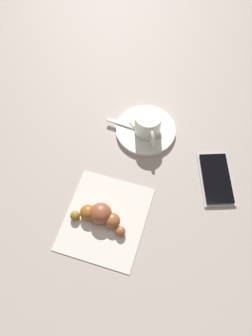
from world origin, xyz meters
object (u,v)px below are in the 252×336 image
napkin (104,218)px  teaspoon (143,130)px  cell_phone (216,179)px  saucer (146,130)px  sugar_packet (142,120)px  croissant (100,215)px  espresso_cup (148,124)px

napkin → teaspoon: bearing=3.9°
cell_phone → saucer: bearing=75.7°
saucer → napkin: 0.25m
cell_phone → napkin: bearing=136.2°
saucer → teaspoon: size_ratio=1.03×
sugar_packet → cell_phone: 0.23m
croissant → cell_phone: 0.28m
espresso_cup → teaspoon: size_ratio=0.59×
saucer → napkin: size_ratio=0.74×
saucer → espresso_cup: (-0.00, -0.01, 0.03)m
napkin → croissant: (-0.00, 0.01, 0.02)m
croissant → cell_phone: bearing=-44.1°
sugar_packet → napkin: size_ratio=0.30×
saucer → espresso_cup: size_ratio=1.74×
saucer → cell_phone: size_ratio=0.95×
saucer → cell_phone: 0.21m
saucer → teaspoon: 0.01m
teaspoon → napkin: 0.24m
espresso_cup → cell_phone: bearing=-103.6°
napkin → croissant: bearing=123.3°
teaspoon → napkin: (-0.24, -0.02, -0.01)m
espresso_cup → napkin: (-0.24, -0.01, -0.04)m
teaspoon → croissant: bearing=-177.5°
teaspoon → croissant: croissant is taller
teaspoon → croissant: size_ratio=1.07×
napkin → saucer: bearing=2.7°
sugar_packet → napkin: 0.27m
teaspoon → cell_phone: teaspoon is taller
cell_phone → teaspoon: bearing=78.2°
saucer → sugar_packet: bearing=47.2°
saucer → croissant: bearing=-178.6°
cell_phone → sugar_packet: bearing=72.6°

